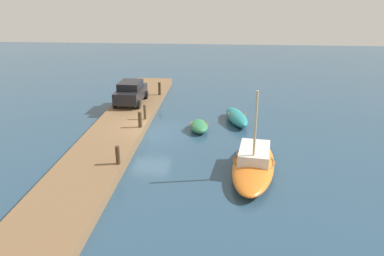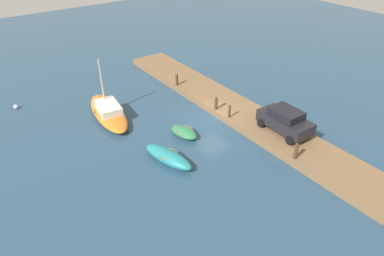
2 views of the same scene
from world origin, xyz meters
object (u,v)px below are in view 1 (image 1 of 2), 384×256
(rowboat_teal, at_px, (237,117))
(mooring_post_east, at_px, (118,155))
(mooring_post_west, at_px, (160,89))
(parked_car, at_px, (131,92))
(mooring_post_mid_east, at_px, (140,119))
(sailboat_orange, at_px, (254,163))
(mooring_post_mid_west, at_px, (145,112))
(dinghy_green, at_px, (199,126))

(rowboat_teal, bearing_deg, mooring_post_east, -50.73)
(mooring_post_east, bearing_deg, mooring_post_west, 180.00)
(mooring_post_west, bearing_deg, parked_car, -35.72)
(rowboat_teal, xyz_separation_m, mooring_post_mid_east, (2.94, -6.42, 0.65))
(sailboat_orange, relative_size, parked_car, 1.77)
(rowboat_teal, xyz_separation_m, mooring_post_mid_west, (1.33, -6.42, 0.64))
(mooring_post_mid_west, bearing_deg, dinghy_green, 81.62)
(mooring_post_mid_east, bearing_deg, sailboat_orange, 56.12)
(mooring_post_west, bearing_deg, dinghy_green, 28.85)
(dinghy_green, bearing_deg, mooring_post_mid_east, -84.73)
(parked_car, bearing_deg, sailboat_orange, 42.71)
(sailboat_orange, relative_size, mooring_post_mid_west, 6.74)
(parked_car, bearing_deg, mooring_post_mid_west, 27.56)
(mooring_post_mid_east, bearing_deg, parked_car, -160.87)
(dinghy_green, bearing_deg, mooring_post_east, -40.09)
(dinghy_green, distance_m, rowboat_teal, 3.21)
(mooring_post_west, relative_size, parked_car, 0.27)
(dinghy_green, relative_size, mooring_post_mid_west, 2.37)
(dinghy_green, bearing_deg, rowboat_teal, 116.25)
(mooring_post_west, bearing_deg, mooring_post_mid_east, 0.00)
(rowboat_teal, distance_m, mooring_post_mid_east, 7.09)
(mooring_post_east, bearing_deg, parked_car, -170.30)
(mooring_post_west, xyz_separation_m, mooring_post_mid_west, (6.38, 0.00, -0.02))
(mooring_post_west, bearing_deg, rowboat_teal, 51.81)
(dinghy_green, relative_size, parked_car, 0.62)
(sailboat_orange, xyz_separation_m, dinghy_green, (-5.81, -3.27, -0.16))
(mooring_post_mid_west, bearing_deg, rowboat_teal, 101.74)
(mooring_post_mid_east, xyz_separation_m, parked_car, (-5.39, -1.87, 0.37))
(dinghy_green, distance_m, parked_car, 7.25)
(sailboat_orange, height_order, mooring_post_east, sailboat_orange)
(mooring_post_east, distance_m, parked_car, 11.11)
(dinghy_green, relative_size, mooring_post_west, 2.29)
(sailboat_orange, distance_m, mooring_post_mid_east, 8.56)
(rowboat_teal, height_order, mooring_post_east, mooring_post_east)
(dinghy_green, bearing_deg, sailboat_orange, 19.41)
(rowboat_teal, relative_size, mooring_post_east, 4.06)
(sailboat_orange, distance_m, parked_car, 13.58)
(mooring_post_mid_west, relative_size, mooring_post_mid_east, 0.98)
(dinghy_green, xyz_separation_m, mooring_post_west, (-6.95, -3.83, 0.73))
(sailboat_orange, bearing_deg, mooring_post_west, -143.32)
(dinghy_green, bearing_deg, mooring_post_mid_west, -108.34)
(mooring_post_mid_east, bearing_deg, dinghy_green, 105.23)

